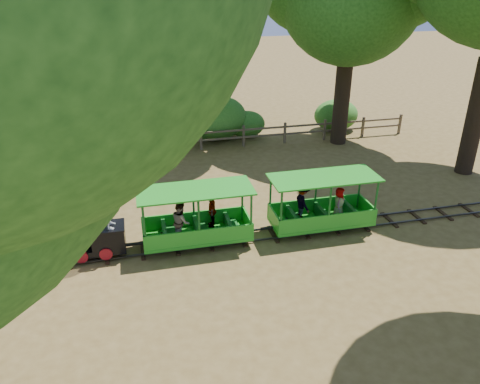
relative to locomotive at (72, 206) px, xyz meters
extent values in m
plane|color=olive|center=(5.74, -0.07, -1.67)|extent=(90.00, 90.00, 0.00)
cube|color=#3F3D3A|center=(5.74, -0.37, -1.59)|extent=(22.00, 0.05, 0.05)
cube|color=#3F3D3A|center=(5.74, 0.23, -1.59)|extent=(22.00, 0.05, 0.05)
cube|color=#382314|center=(5.74, -0.07, -1.64)|extent=(0.12, 1.00, 0.05)
cube|color=#382314|center=(0.74, -0.07, -1.64)|extent=(0.12, 1.00, 0.05)
cube|color=#382314|center=(10.74, -0.07, -1.64)|extent=(0.12, 1.00, 0.05)
cube|color=black|center=(0.18, -0.07, -1.38)|extent=(2.22, 0.71, 0.18)
cylinder|color=black|center=(-0.18, -0.07, -1.01)|extent=(1.42, 0.57, 0.57)
cylinder|color=black|center=(-0.73, -0.07, -0.50)|extent=(0.16, 0.16, 0.44)
sphere|color=gold|center=(-0.13, -0.07, -0.71)|extent=(0.26, 0.26, 0.26)
cylinder|color=gold|center=(-0.38, -0.07, -0.69)|extent=(0.10, 0.10, 0.10)
cube|color=black|center=(0.83, -0.07, -1.01)|extent=(0.91, 0.71, 0.56)
cube|color=black|center=(0.83, -0.07, -0.72)|extent=(0.96, 0.77, 0.04)
cone|color=black|center=(-1.04, -0.07, -1.40)|extent=(0.46, 0.65, 0.65)
cylinder|color=gold|center=(-0.92, -0.07, -0.91)|extent=(0.10, 0.14, 0.14)
cylinder|color=maroon|center=(-0.58, -0.43, -1.38)|extent=(0.36, 0.06, 0.36)
cylinder|color=maroon|center=(-0.58, 0.30, -1.38)|extent=(0.36, 0.06, 0.36)
cylinder|color=maroon|center=(0.07, -0.43, -1.38)|extent=(0.36, 0.06, 0.36)
cylinder|color=maroon|center=(0.07, 0.30, -1.38)|extent=(0.36, 0.06, 0.36)
cylinder|color=maroon|center=(0.73, -0.43, -1.38)|extent=(0.36, 0.06, 0.36)
cylinder|color=maroon|center=(0.73, 0.30, -1.38)|extent=(0.36, 0.06, 0.36)
sphere|color=white|center=(-0.63, -0.02, 0.07)|extent=(0.91, 0.91, 0.91)
sphere|color=white|center=(-0.23, 0.03, 0.43)|extent=(1.21, 1.21, 1.21)
sphere|color=white|center=(0.48, 0.08, 0.73)|extent=(1.01, 1.01, 1.01)
imported|color=white|center=(0.95, -0.12, 0.08)|extent=(0.40, 0.58, 1.55)
cube|color=#229821|center=(3.37, -0.07, -1.36)|extent=(3.18, 1.21, 0.09)
cube|color=#145A1C|center=(3.37, -0.07, -1.47)|extent=(2.86, 0.47, 0.13)
cube|color=#229821|center=(3.37, -0.64, -1.08)|extent=(3.18, 0.06, 0.47)
cube|color=#229821|center=(3.37, 0.50, -1.08)|extent=(3.18, 0.06, 0.47)
cube|color=#229821|center=(3.37, -0.07, 0.13)|extent=(3.32, 1.35, 0.05)
cylinder|color=#145A1C|center=(1.85, -0.62, -0.61)|extent=(0.07, 0.07, 1.49)
cylinder|color=#145A1C|center=(1.85, 0.48, -0.61)|extent=(0.07, 0.07, 1.49)
cylinder|color=#145A1C|center=(4.88, -0.62, -0.61)|extent=(0.07, 0.07, 1.49)
cylinder|color=#145A1C|center=(4.88, 0.48, -0.61)|extent=(0.07, 0.07, 1.49)
cube|color=#145A1C|center=(2.41, -0.07, -1.13)|extent=(0.11, 1.03, 0.37)
cube|color=#145A1C|center=(3.37, -0.07, -1.13)|extent=(0.11, 1.03, 0.37)
cube|color=#145A1C|center=(4.32, -0.07, -1.13)|extent=(0.11, 1.03, 0.37)
cylinder|color=black|center=(2.35, -0.38, -1.43)|extent=(0.26, 0.06, 0.26)
cylinder|color=black|center=(2.35, 0.25, -1.43)|extent=(0.26, 0.06, 0.26)
cylinder|color=black|center=(4.38, -0.38, -1.43)|extent=(0.26, 0.06, 0.26)
cylinder|color=black|center=(4.38, 0.25, -1.43)|extent=(0.26, 0.06, 0.26)
imported|color=gray|center=(2.89, -0.29, -0.70)|extent=(0.53, 0.65, 1.23)
imported|color=gray|center=(3.90, 0.33, -0.78)|extent=(0.38, 0.67, 1.07)
cube|color=#229821|center=(7.30, -0.07, -1.36)|extent=(3.18, 1.21, 0.09)
cube|color=#145A1C|center=(7.30, -0.07, -1.47)|extent=(2.86, 0.47, 0.13)
cube|color=#229821|center=(7.30, -0.64, -1.08)|extent=(3.18, 0.06, 0.47)
cube|color=#229821|center=(7.30, 0.50, -1.08)|extent=(3.18, 0.06, 0.47)
cube|color=#229821|center=(7.30, -0.07, 0.13)|extent=(3.32, 1.35, 0.05)
cylinder|color=#145A1C|center=(5.78, -0.62, -0.61)|extent=(0.07, 0.07, 1.49)
cylinder|color=#145A1C|center=(5.78, 0.48, -0.61)|extent=(0.07, 0.07, 1.49)
cylinder|color=#145A1C|center=(8.81, -0.62, -0.61)|extent=(0.07, 0.07, 1.49)
cylinder|color=#145A1C|center=(8.81, 0.48, -0.61)|extent=(0.07, 0.07, 1.49)
cube|color=#145A1C|center=(6.34, -0.07, -1.13)|extent=(0.11, 1.03, 0.37)
cube|color=#145A1C|center=(7.30, -0.07, -1.13)|extent=(0.11, 1.03, 0.37)
cube|color=#145A1C|center=(8.25, -0.07, -1.13)|extent=(0.11, 1.03, 0.37)
cylinder|color=black|center=(6.28, -0.38, -1.43)|extent=(0.26, 0.06, 0.26)
cylinder|color=black|center=(6.28, 0.25, -1.43)|extent=(0.26, 0.06, 0.26)
cylinder|color=black|center=(8.31, -0.38, -1.43)|extent=(0.26, 0.06, 0.26)
cylinder|color=black|center=(8.31, 0.25, -1.43)|extent=(0.26, 0.06, 0.26)
imported|color=gray|center=(6.73, 0.15, -0.73)|extent=(0.50, 0.79, 1.17)
imported|color=gray|center=(7.83, -0.13, -0.78)|extent=(0.56, 0.62, 1.07)
cylinder|color=#2D2116|center=(-2.76, 5.93, 0.45)|extent=(0.70, 0.70, 4.22)
cylinder|color=#2D2116|center=(3.74, 9.43, 0.49)|extent=(0.66, 0.66, 4.31)
cylinder|color=#2D2116|center=(3.74, 9.43, 3.88)|extent=(0.50, 0.50, 2.47)
cylinder|color=#2D2116|center=(11.24, 7.43, 0.16)|extent=(0.72, 0.72, 3.65)
cylinder|color=#2D2116|center=(11.24, 7.43, 3.03)|extent=(0.54, 0.54, 2.09)
cylinder|color=#2D2116|center=(14.74, 2.93, 0.61)|extent=(0.68, 0.68, 4.55)
cube|color=brown|center=(-3.26, 7.93, -1.17)|extent=(0.10, 0.10, 1.00)
cube|color=brown|center=(-1.26, 7.93, -1.17)|extent=(0.10, 0.10, 1.00)
cube|color=brown|center=(0.74, 7.93, -1.17)|extent=(0.10, 0.10, 1.00)
cube|color=brown|center=(2.74, 7.93, -1.17)|extent=(0.10, 0.10, 1.00)
cube|color=brown|center=(4.74, 7.93, -1.17)|extent=(0.10, 0.10, 1.00)
cube|color=brown|center=(6.74, 7.93, -1.17)|extent=(0.10, 0.10, 1.00)
cube|color=brown|center=(8.74, 7.93, -1.17)|extent=(0.10, 0.10, 1.00)
cube|color=brown|center=(10.74, 7.93, -1.17)|extent=(0.10, 0.10, 1.00)
cube|color=brown|center=(12.74, 7.93, -1.17)|extent=(0.10, 0.10, 1.00)
cube|color=brown|center=(14.74, 7.93, -1.17)|extent=(0.10, 0.10, 1.00)
cube|color=brown|center=(5.74, 7.93, -0.87)|extent=(18.00, 0.06, 0.08)
cube|color=brown|center=(5.74, 7.93, -1.22)|extent=(18.00, 0.06, 0.08)
ellipsoid|color=#2D6B1E|center=(2.17, 9.23, -0.74)|extent=(2.68, 2.06, 1.86)
ellipsoid|color=#2D6B1E|center=(5.62, 9.23, -0.59)|extent=(3.10, 2.39, 2.15)
ellipsoid|color=#2D6B1E|center=(7.18, 9.23, -1.02)|extent=(1.85, 1.43, 1.28)
ellipsoid|color=#2D6B1E|center=(11.88, 9.23, -0.88)|extent=(2.26, 1.74, 1.57)
camera|label=1|loc=(1.85, -12.03, 5.85)|focal=35.00mm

